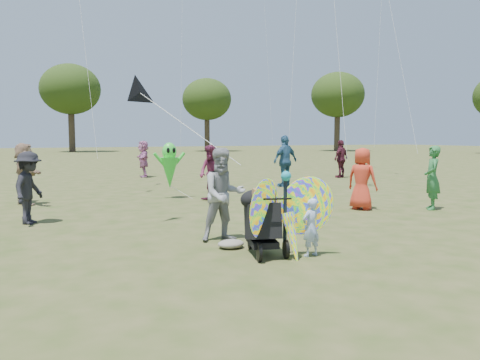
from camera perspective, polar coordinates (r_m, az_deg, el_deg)
name	(u,v)px	position (r m, az deg, el deg)	size (l,w,h in m)	color
ground	(290,254)	(7.84, 6.09, -8.91)	(160.00, 160.00, 0.00)	#51592B
child_girl	(311,227)	(7.62, 8.64, -5.73)	(0.34, 0.23, 0.94)	#9FB3E1
adult_man	(224,195)	(8.59, -2.02, -1.79)	(0.84, 0.65, 1.72)	gray
grey_bag	(231,244)	(8.15, -1.12, -7.79)	(0.46, 0.38, 0.15)	gray
crowd_a	(362,179)	(12.69, 14.65, 0.15)	(0.80, 0.52, 1.63)	red
crowd_b	(29,188)	(11.26, -24.32, -0.87)	(1.03, 0.59, 1.60)	black
crowd_c	(285,161)	(18.02, 5.54, 2.33)	(1.16, 0.48, 1.97)	#2F5B81
crowd_d	(25,174)	(14.44, -24.78, 0.68)	(1.62, 0.52, 1.75)	#9D7A60
crowd_e	(211,173)	(13.83, -3.54, 0.83)	(0.82, 0.64, 1.68)	#66223F
crowd_f	(432,178)	(13.27, 22.39, 0.25)	(0.61, 0.40, 1.68)	#296F37
crowd_h	(341,159)	(22.33, 12.22, 2.54)	(1.03, 0.43, 1.76)	#4D1928
crowd_j	(143,159)	(22.60, -11.70, 2.53)	(1.60, 0.51, 1.72)	#AD6393
jogging_stroller	(261,217)	(7.63, 2.58, -4.57)	(0.68, 1.12, 1.09)	black
butterfly_kite	(288,217)	(7.39, 5.87, -4.49)	(1.74, 0.75, 1.59)	#DF5123
delta_kite_rig	(141,93)	(10.38, -12.03, 10.31)	(1.84, 2.46, 1.89)	black
alien_kite	(170,167)	(14.64, -8.58, 1.54)	(1.12, 0.69, 1.74)	#34DD38
tree_line	(97,89)	(52.27, -17.05, 10.53)	(91.78, 33.60, 10.79)	#3A2D21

